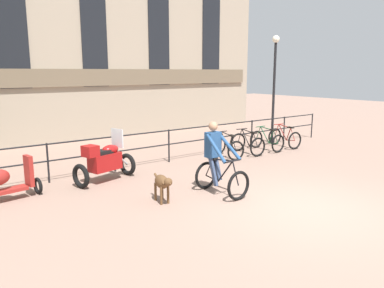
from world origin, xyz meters
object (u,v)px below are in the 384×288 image
(parked_bicycle_mid_left, at_px, (248,144))
(parked_bicycle_mid_right, at_px, (267,141))
(dog, at_px, (163,183))
(cyclist_with_bike, at_px, (218,162))
(parked_scooter, at_px, (8,181))
(parked_bicycle_far_end, at_px, (285,138))
(parked_bicycle_near_lamp, at_px, (227,147))
(parked_motorcycle, at_px, (105,161))
(street_lamp, at_px, (274,84))

(parked_bicycle_mid_left, relative_size, parked_bicycle_mid_right, 1.05)
(parked_bicycle_mid_left, bearing_deg, dog, 30.78)
(dog, distance_m, parked_bicycle_mid_right, 6.54)
(cyclist_with_bike, distance_m, parked_scooter, 4.73)
(dog, bearing_deg, parked_bicycle_far_end, 26.95)
(parked_scooter, bearing_deg, parked_bicycle_far_end, -97.49)
(cyclist_with_bike, bearing_deg, dog, 169.40)
(parked_bicycle_mid_right, xyz_separation_m, parked_bicycle_far_end, (0.99, 0.00, 0.00))
(cyclist_with_bike, xyz_separation_m, parked_bicycle_near_lamp, (2.68, 2.61, -0.41))
(parked_motorcycle, xyz_separation_m, parked_scooter, (-2.33, -0.09, -0.10))
(parked_bicycle_far_end, distance_m, street_lamp, 2.25)
(parked_scooter, height_order, street_lamp, street_lamp)
(cyclist_with_bike, xyz_separation_m, parked_bicycle_mid_right, (4.67, 2.61, -0.41))
(parked_bicycle_mid_left, xyz_separation_m, parked_bicycle_mid_right, (1.00, -0.00, 0.00))
(parked_bicycle_far_end, height_order, street_lamp, street_lamp)
(parked_bicycle_mid_right, bearing_deg, parked_scooter, 1.57)
(cyclist_with_bike, bearing_deg, parked_scooter, 147.35)
(parked_bicycle_far_end, bearing_deg, parked_bicycle_near_lamp, 5.80)
(parked_bicycle_mid_right, xyz_separation_m, parked_scooter, (-8.74, -0.21, 0.10))
(parked_bicycle_near_lamp, height_order, parked_scooter, parked_scooter)
(parked_bicycle_mid_left, bearing_deg, parked_motorcycle, 6.81)
(parked_bicycle_near_lamp, height_order, parked_bicycle_far_end, same)
(cyclist_with_bike, relative_size, street_lamp, 0.40)
(parked_bicycle_mid_left, relative_size, street_lamp, 0.28)
(dog, bearing_deg, parked_scooter, 148.77)
(parked_bicycle_near_lamp, relative_size, parked_bicycle_far_end, 1.01)
(parked_bicycle_far_end, bearing_deg, parked_scooter, 7.06)
(parked_motorcycle, bearing_deg, parked_bicycle_near_lamp, -102.99)
(cyclist_with_bike, height_order, parked_bicycle_far_end, cyclist_with_bike)
(parked_bicycle_near_lamp, bearing_deg, dog, 37.90)
(parked_bicycle_mid_left, height_order, parked_bicycle_mid_right, same)
(cyclist_with_bike, relative_size, parked_bicycle_mid_left, 1.45)
(parked_bicycle_far_end, bearing_deg, parked_motorcycle, 6.75)
(parked_motorcycle, height_order, parked_bicycle_far_end, parked_motorcycle)
(parked_bicycle_near_lamp, relative_size, parked_bicycle_mid_left, 1.02)
(dog, distance_m, parked_bicycle_mid_left, 5.63)
(parked_bicycle_mid_right, relative_size, parked_scooter, 0.84)
(dog, bearing_deg, street_lamp, 32.34)
(parked_bicycle_mid_left, xyz_separation_m, street_lamp, (2.34, 0.93, 2.02))
(parked_bicycle_mid_right, relative_size, parked_bicycle_far_end, 0.95)
(parked_bicycle_far_end, distance_m, parked_scooter, 9.74)
(dog, height_order, parked_bicycle_far_end, parked_bicycle_far_end)
(parked_scooter, relative_size, street_lamp, 0.31)
(dog, relative_size, street_lamp, 0.20)
(parked_motorcycle, relative_size, street_lamp, 0.41)
(parked_bicycle_near_lamp, relative_size, parked_bicycle_mid_right, 1.07)
(parked_bicycle_mid_left, bearing_deg, street_lamp, -152.91)
(parked_motorcycle, distance_m, street_lamp, 8.04)
(cyclist_with_bike, relative_size, dog, 1.98)
(parked_bicycle_near_lamp, xyz_separation_m, street_lamp, (3.34, 0.93, 2.02))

